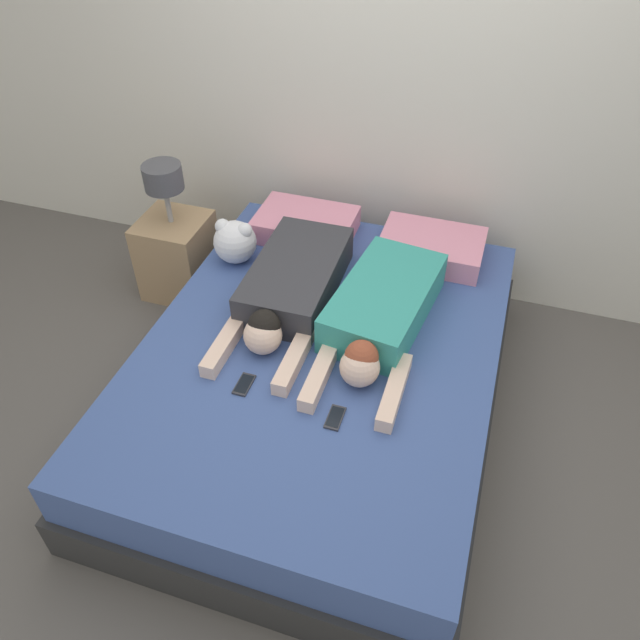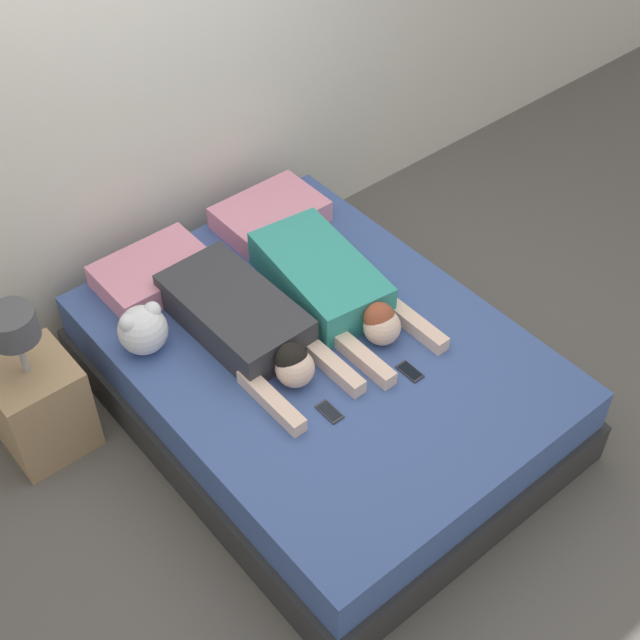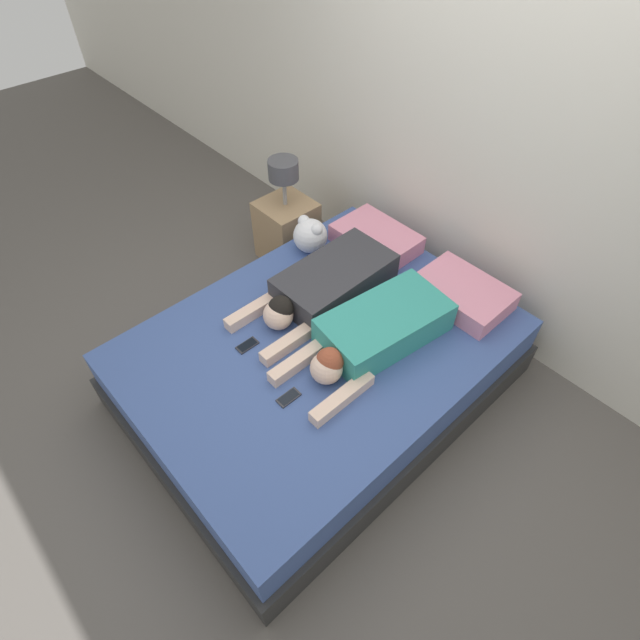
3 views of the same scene
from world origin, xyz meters
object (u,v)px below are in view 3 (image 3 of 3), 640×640
Objects in this scene: pillow_head_right at (463,293)px; person_right at (374,333)px; pillow_head_left at (376,239)px; person_left at (324,286)px; nightstand at (287,226)px; bed at (320,363)px; plush_toy at (310,235)px; cell_phone_right at (289,397)px; cell_phone_left at (247,345)px.

person_right is at bearing -101.11° from pillow_head_right.
person_left reaches higher than pillow_head_left.
person_right is 1.45m from nightstand.
bed is 0.95m from pillow_head_right.
bed is 1.31m from nightstand.
pillow_head_right is (0.36, 0.83, 0.30)m from bed.
nightstand is at bearing -168.20° from pillow_head_left.
plush_toy reaches higher than person_right.
cell_phone_right is at bearing -65.96° from pillow_head_left.
plush_toy is (-0.63, 0.49, 0.35)m from bed.
plush_toy is at bearing 132.93° from cell_phone_right.
person_left is 0.77m from cell_phone_right.
cell_phone_left is at bearing 172.78° from cell_phone_right.
pillow_head_left is at bearing 96.06° from cell_phone_left.
bed is 0.95m from pillow_head_left.
pillow_head_left is 1.18m from cell_phone_left.
pillow_head_left is 0.81m from nightstand.
pillow_head_left is 0.64× the size of nightstand.
cell_phone_left is at bearing -64.41° from plush_toy.
person_right reaches higher than pillow_head_left.
plush_toy reaches higher than pillow_head_right.
pillow_head_left is 0.71m from pillow_head_right.
pillow_head_left is 0.87m from person_right.
pillow_head_right is 1.50m from nightstand.
person_left is (-0.59, -0.59, 0.03)m from pillow_head_right.
person_left is at bearing -25.72° from nightstand.
pillow_head_right is 1.04m from plush_toy.
pillow_head_left is 4.31× the size of cell_phone_right.
person_left is (-0.23, 0.25, 0.32)m from bed.
pillow_head_left is 1.35m from cell_phone_right.
pillow_head_right is at bearing 63.45° from cell_phone_left.
bed is at bearing -113.10° from pillow_head_right.
pillow_head_right is at bearing 78.89° from person_right.
pillow_head_right is at bearing 44.85° from person_left.
pillow_head_left and pillow_head_right have the same top height.
cell_phone_right is (0.19, -0.39, 0.24)m from bed.
person_right is at bearing -7.16° from person_left.
nightstand is at bearing 131.12° from cell_phone_left.
cell_phone_left is at bearing -89.86° from person_left.
pillow_head_left reaches higher than bed.
cell_phone_left is (0.12, -1.17, -0.06)m from pillow_head_left.
plush_toy is (-0.98, -0.35, 0.06)m from pillow_head_right.
nightstand reaches higher than bed.
person_right reaches higher than cell_phone_right.
person_right is (0.23, 0.19, 0.33)m from bed.
person_left is at bearing -135.15° from pillow_head_right.
nightstand reaches higher than person_right.
plush_toy reaches higher than cell_phone_right.
cell_phone_right is at bearing -93.67° from person_right.
person_right is at bearing -19.07° from plush_toy.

